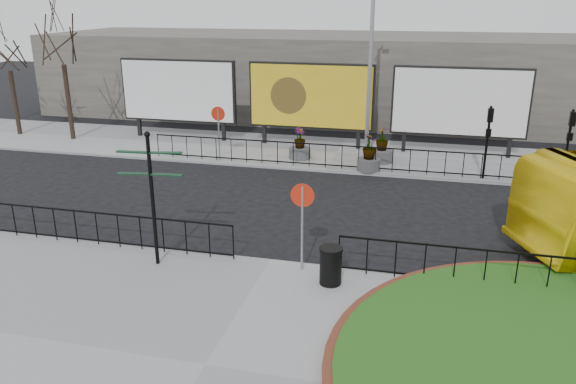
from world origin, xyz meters
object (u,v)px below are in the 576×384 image
(lamp_post, at_px, (371,55))
(planter_b, at_px, (369,157))
(fingerpost_sign, at_px, (151,186))
(planter_a, at_px, (300,148))
(litter_bin, at_px, (331,265))
(planter_c, at_px, (381,150))
(billboard_mid, at_px, (311,96))

(lamp_post, relative_size, planter_b, 5.79)
(lamp_post, bearing_deg, planter_b, -80.15)
(fingerpost_sign, bearing_deg, planter_a, 78.17)
(litter_bin, bearing_deg, planter_b, 90.59)
(litter_bin, height_order, planter_c, planter_c)
(billboard_mid, xyz_separation_m, lamp_post, (3.01, -1.97, 2.23))
(lamp_post, distance_m, litter_bin, 12.72)
(planter_b, bearing_deg, planter_a, 161.18)
(planter_a, bearing_deg, planter_c, 5.59)
(lamp_post, xyz_separation_m, fingerpost_sign, (-4.51, -12.00, -2.42))
(lamp_post, bearing_deg, planter_a, -170.92)
(billboard_mid, xyz_separation_m, planter_a, (-0.00, -2.45, -1.97))
(fingerpost_sign, height_order, planter_a, fingerpost_sign)
(planter_a, relative_size, planter_b, 0.91)
(billboard_mid, xyz_separation_m, litter_bin, (3.39, -13.98, -1.97))
(billboard_mid, bearing_deg, fingerpost_sign, -96.16)
(planter_c, bearing_deg, planter_b, -105.64)
(litter_bin, distance_m, planter_c, 11.89)
(litter_bin, bearing_deg, billboard_mid, 103.64)
(fingerpost_sign, relative_size, planter_a, 2.59)
(billboard_mid, xyz_separation_m, fingerpost_sign, (-1.51, -13.97, -0.20))
(litter_bin, relative_size, planter_a, 0.70)
(planter_c, bearing_deg, litter_bin, -91.48)
(fingerpost_sign, bearing_deg, planter_c, 61.95)
(litter_bin, relative_size, planter_b, 0.64)
(billboard_mid, distance_m, planter_c, 4.66)
(fingerpost_sign, height_order, litter_bin, fingerpost_sign)
(lamp_post, distance_m, planter_c, 4.21)
(billboard_mid, distance_m, planter_b, 5.20)
(planter_a, xyz_separation_m, planter_c, (3.70, 0.36, 0.05))
(billboard_mid, relative_size, litter_bin, 6.09)
(litter_bin, bearing_deg, fingerpost_sign, 179.93)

